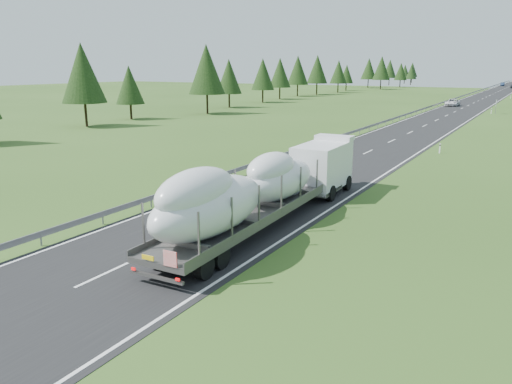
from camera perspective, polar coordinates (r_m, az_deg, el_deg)
The scene contains 8 objects.
ground at distance 28.82m, azimuth -3.96°, elevation -3.21°, with size 400.00×400.00×0.00m, color #2C4A18.
road_surface at distance 124.01m, azimuth 23.15°, elevation 9.10°, with size 10.00×400.00×0.02m, color black.
guardrail at distance 124.69m, azimuth 20.74°, elevation 9.62°, with size 0.10×400.00×0.76m.
highway_sign at distance 103.30m, azimuth 25.77°, elevation 9.04°, with size 0.08×0.90×2.60m.
tree_line_left at distance 146.06m, azimuth 6.12°, elevation 13.52°, with size 16.30×286.85×12.52m.
boat_truck at distance 27.12m, azimuth 0.85°, elevation 0.77°, with size 3.37×20.46×4.35m.
distant_van at distance 120.19m, azimuth 21.54°, elevation 9.50°, with size 2.59×5.62×1.56m, color silver.
distant_car_blue at distance 252.02m, azimuth 26.34°, elevation 10.99°, with size 1.64×4.70×1.55m, color #16263E.
Camera 1 is at (15.47, -22.74, 8.61)m, focal length 35.00 mm.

